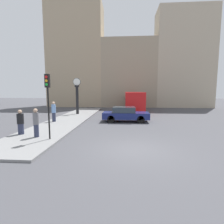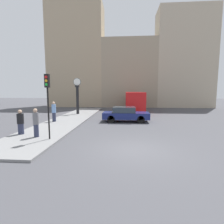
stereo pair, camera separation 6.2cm
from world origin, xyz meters
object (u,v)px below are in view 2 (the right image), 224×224
at_px(sedan_car, 125,114).
at_px(pedestrian_blue_stripe, 54,112).
at_px(bus_distant, 134,101).
at_px(street_clock, 77,97).
at_px(pedestrian_black_jacket, 21,122).
at_px(pedestrian_grey_jacket, 36,123).
at_px(traffic_light_near, 48,93).

height_order(sedan_car, pedestrian_blue_stripe, pedestrian_blue_stripe).
bearing_deg(bus_distant, sedan_car, -98.16).
xyz_separation_m(sedan_car, street_clock, (-5.89, 4.38, 1.52)).
relative_size(pedestrian_black_jacket, pedestrian_blue_stripe, 0.87).
xyz_separation_m(sedan_car, pedestrian_grey_jacket, (-5.47, -6.51, 0.29)).
distance_m(bus_distant, pedestrian_blue_stripe, 12.07).
bearing_deg(pedestrian_blue_stripe, pedestrian_black_jacket, -92.88).
height_order(street_clock, pedestrian_blue_stripe, street_clock).
relative_size(traffic_light_near, pedestrian_grey_jacket, 2.14).
bearing_deg(bus_distant, pedestrian_grey_jacket, -114.40).
bearing_deg(pedestrian_black_jacket, pedestrian_blue_stripe, 87.12).
bearing_deg(traffic_light_near, bus_distant, 69.45).
bearing_deg(pedestrian_blue_stripe, bus_distant, 49.97).
distance_m(street_clock, pedestrian_grey_jacket, 10.96).
xyz_separation_m(traffic_light_near, pedestrian_grey_jacket, (-1.01, 0.39, -1.81)).
bearing_deg(street_clock, pedestrian_grey_jacket, -87.81).
distance_m(sedan_car, traffic_light_near, 8.48).
bearing_deg(traffic_light_near, street_clock, 97.19).
bearing_deg(traffic_light_near, pedestrian_black_jacket, 157.36).
bearing_deg(pedestrian_grey_jacket, pedestrian_blue_stripe, 101.82).
bearing_deg(sedan_car, pedestrian_blue_stripe, -170.32).
bearing_deg(pedestrian_black_jacket, pedestrian_grey_jacket, -23.68).
bearing_deg(pedestrian_black_jacket, bus_distant, 60.29).
relative_size(sedan_car, bus_distant, 0.44).
relative_size(bus_distant, traffic_light_near, 2.62).
relative_size(sedan_car, street_clock, 1.00).
height_order(pedestrian_black_jacket, pedestrian_blue_stripe, pedestrian_blue_stripe).
bearing_deg(pedestrian_grey_jacket, bus_distant, 65.60).
relative_size(bus_distant, pedestrian_blue_stripe, 5.36).
height_order(street_clock, pedestrian_grey_jacket, street_clock).
height_order(sedan_car, traffic_light_near, traffic_light_near).
xyz_separation_m(pedestrian_grey_jacket, pedestrian_blue_stripe, (-1.13, 5.38, 0.03)).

